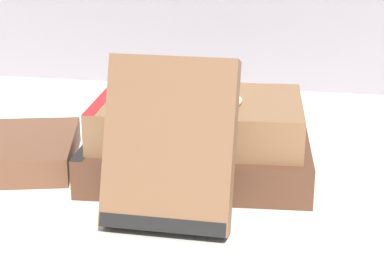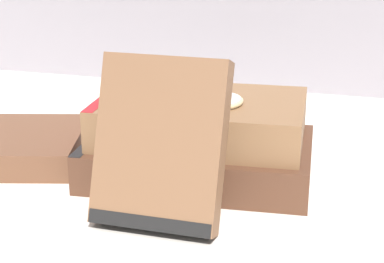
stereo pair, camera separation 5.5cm
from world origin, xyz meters
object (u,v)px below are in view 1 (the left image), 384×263
object	(u,v)px
book_flat_top	(194,118)
pocket_watch	(213,100)
book_flat_bottom	(192,158)
book_leaning_front	(169,150)
reading_glasses	(183,123)

from	to	relation	value
book_flat_top	pocket_watch	world-z (taller)	pocket_watch
book_flat_bottom	book_leaning_front	world-z (taller)	book_leaning_front
book_leaning_front	reading_glasses	bearing A→B (deg)	99.60
book_leaning_front	book_flat_top	bearing A→B (deg)	90.98
book_flat_top	book_leaning_front	xyz separation A→B (m)	(0.00, -0.12, 0.01)
reading_glasses	book_flat_bottom	bearing A→B (deg)	-74.08
book_flat_bottom	book_flat_top	distance (m)	0.04
book_flat_top	pocket_watch	size ratio (longest dim) A/B	3.58
book_flat_bottom	pocket_watch	distance (m)	0.07
pocket_watch	book_flat_bottom	bearing A→B (deg)	173.90
book_flat_top	book_flat_bottom	bearing A→B (deg)	-93.80
book_flat_bottom	book_flat_top	xyz separation A→B (m)	(-0.00, 0.01, 0.04)
book_leaning_front	pocket_watch	bearing A→B (deg)	79.54
book_flat_top	pocket_watch	distance (m)	0.03
book_flat_top	book_leaning_front	size ratio (longest dim) A/B	1.49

